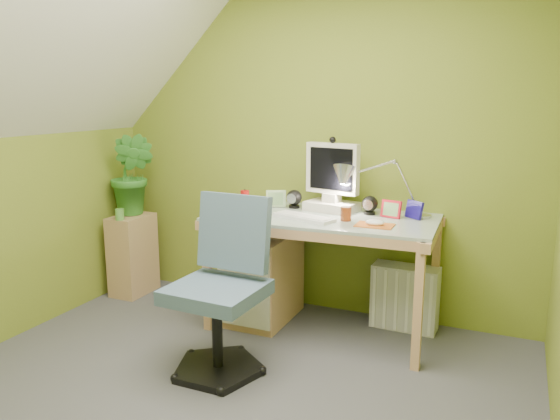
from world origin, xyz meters
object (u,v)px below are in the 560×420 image
at_px(desk, 322,273).
at_px(potted_plant, 133,174).
at_px(task_chair, 216,289).
at_px(radiator, 405,297).
at_px(side_ledge, 133,255).
at_px(monitor, 332,173).
at_px(desk_lamp, 399,175).

bearing_deg(desk, potted_plant, 174.28).
relative_size(task_chair, radiator, 2.30).
xyz_separation_m(potted_plant, task_chair, (1.27, -0.90, -0.45)).
xyz_separation_m(desk, side_ledge, (-1.61, 0.04, -0.08)).
relative_size(side_ledge, potted_plant, 0.99).
xyz_separation_m(desk, task_chair, (-0.34, -0.81, 0.11)).
bearing_deg(desk, side_ledge, 176.06).
relative_size(monitor, potted_plant, 0.80).
bearing_deg(monitor, task_chair, -98.06).
bearing_deg(monitor, desk, -79.34).
bearing_deg(potted_plant, side_ledge, -90.00).
height_order(desk, task_chair, task_chair).
distance_m(potted_plant, radiator, 2.25).
xyz_separation_m(desk, desk_lamp, (0.45, 0.18, 0.66)).
xyz_separation_m(desk, potted_plant, (-1.61, 0.09, 0.56)).
distance_m(desk, side_ledge, 1.61).
distance_m(side_ledge, potted_plant, 0.64).
bearing_deg(desk, monitor, 87.48).
bearing_deg(monitor, side_ledge, -164.36).
distance_m(side_ledge, radiator, 2.13).
bearing_deg(task_chair, radiator, 53.41).
xyz_separation_m(monitor, task_chair, (-0.34, -0.99, -0.54)).
bearing_deg(potted_plant, radiator, 3.78).
relative_size(desk, task_chair, 1.45).
xyz_separation_m(desk_lamp, potted_plant, (-2.06, -0.09, -0.10)).
bearing_deg(side_ledge, desk_lamp, 3.90).
distance_m(desk_lamp, radiator, 0.84).
xyz_separation_m(side_ledge, radiator, (2.12, 0.19, -0.10)).
height_order(desk, monitor, monitor).
height_order(desk, side_ledge, desk).
relative_size(monitor, radiator, 1.18).
distance_m(desk, desk_lamp, 0.82).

